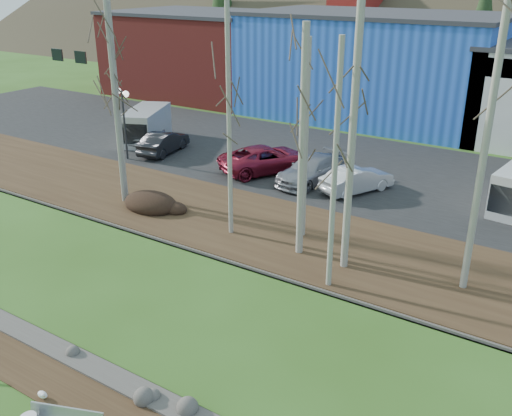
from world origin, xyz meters
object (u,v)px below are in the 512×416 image
Objects in this scene: seagull at (43,395)px; car_0 at (146,135)px; car_4 at (357,179)px; car_2 at (266,159)px; car_3 at (312,170)px; street_lamp at (123,105)px; van_grey at (145,126)px; car_1 at (164,142)px.

seagull is 0.11× the size of car_0.
car_0 is 16.14m from car_4.
car_3 is at bearing -153.58° from car_2.
seagull is 19.86m from car_4.
street_lamp is (-13.90, 17.32, 3.47)m from seagull.
seagull is at bearing 112.26° from car_4.
van_grey is (-1.89, 3.71, -2.38)m from street_lamp.
seagull is 0.07× the size of van_grey.
van_grey is at bearing -56.07° from car_0.
car_1 is at bearing 33.34° from car_2.
car_2 reaches higher than car_4.
street_lamp is at bearing 53.66° from car_1.
car_4 is at bearing 161.80° from car_0.
seagull is 26.32m from van_grey.
seagull is 0.09× the size of car_1.
van_grey is at bearing 24.66° from car_2.
street_lamp reaches higher than car_1.
seagull is 0.08× the size of car_3.
car_3 is at bearing -28.54° from van_grey.
car_1 reaches higher than car_4.
car_1 is at bearing 147.84° from seagull.
car_3 is at bearing 35.05° from street_lamp.
van_grey is (-13.83, 1.16, 0.39)m from car_3.
car_1 reaches higher than seagull.
car_2 is at bearing -28.95° from van_grey.
car_0 is at bearing -32.94° from car_1.
van_grey is at bearing 20.42° from car_4.
van_grey reaches higher than seagull.
car_0 is 0.74× the size of car_3.
street_lamp is 9.57m from car_2.
van_grey is at bearing 140.01° from street_lamp.
car_0 is at bearing 26.66° from car_2.
car_4 is at bearing -152.34° from car_2.
car_3 is at bearing 23.78° from car_4.
car_4 is (5.94, -0.23, -0.08)m from car_2.
van_grey is (-0.46, 0.40, 0.48)m from car_0.
seagull is 0.07× the size of car_2.
car_4 is (0.79, 19.83, 0.67)m from seagull.
seagull is 20.72m from car_2.
car_0 is (-15.33, 20.63, 0.61)m from seagull.
car_0 is at bearing 151.29° from seagull.
street_lamp is 0.79× the size of car_2.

